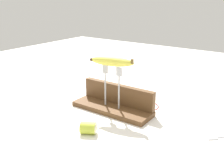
{
  "coord_description": "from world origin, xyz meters",
  "views": [
    {
      "loc": [
        0.59,
        -0.83,
        0.47
      ],
      "look_at": [
        0.0,
        0.0,
        0.12
      ],
      "focal_mm": 42.23,
      "sensor_mm": 36.0,
      "label": 1
    }
  ],
  "objects": [
    {
      "name": "banana_chunk_far",
      "position": [
        -0.12,
        0.22,
        0.02
      ],
      "size": [
        0.04,
        0.04,
        0.04
      ],
      "color": "#B2C138",
      "rests_on": "ground"
    },
    {
      "name": "banana_chunk_near",
      "position": [
        0.04,
        -0.2,
        0.02
      ],
      "size": [
        0.07,
        0.06,
        0.04
      ],
      "color": "#B2C138",
      "rests_on": "ground"
    },
    {
      "name": "banana_raised_center",
      "position": [
        -0.0,
        -0.0,
        0.22
      ],
      "size": [
        0.19,
        0.08,
        0.04
      ],
      "color": "#DBD147",
      "rests_on": "fork_stand_center"
    },
    {
      "name": "wire_coil",
      "position": [
        0.1,
        0.13,
        0.0
      ],
      "size": [
        0.11,
        0.11,
        0.0
      ],
      "primitive_type": "torus",
      "color": "red",
      "rests_on": "ground"
    },
    {
      "name": "ground_plane",
      "position": [
        0.0,
        0.0,
        0.0
      ],
      "size": [
        3.0,
        3.0,
        0.0
      ],
      "primitive_type": "plane",
      "color": "silver"
    },
    {
      "name": "wooden_board",
      "position": [
        0.0,
        0.0,
        0.01
      ],
      "size": [
        0.35,
        0.12,
        0.02
      ],
      "primitive_type": "cube",
      "color": "brown",
      "rests_on": "ground"
    },
    {
      "name": "board_backstop",
      "position": [
        0.0,
        0.05,
        0.06
      ],
      "size": [
        0.34,
        0.03,
        0.08
      ],
      "primitive_type": "cube",
      "color": "brown",
      "rests_on": "wooden_board"
    },
    {
      "name": "fork_stand_center",
      "position": [
        0.0,
        -0.0,
        0.13
      ],
      "size": [
        0.09,
        0.01,
        0.18
      ],
      "color": "#B2B2B7",
      "rests_on": "wooden_board"
    }
  ]
}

